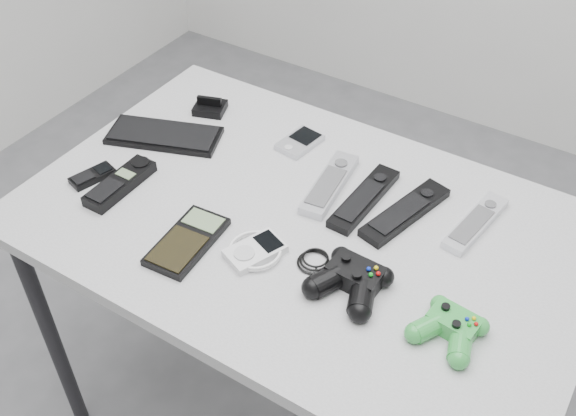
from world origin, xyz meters
The scene contains 14 objects.
desk centered at (-0.02, 0.07, 0.71)m, with size 1.17×0.75×0.78m.
pda_keyboard centered at (-0.45, 0.14, 0.79)m, with size 0.27×0.11×0.02m, color black.
dock_bracket centered at (-0.42, 0.29, 0.80)m, with size 0.08×0.07×0.04m, color black.
pda centered at (-0.16, 0.29, 0.79)m, with size 0.07×0.11×0.02m, color #B6B7BE.
remote_silver_a centered at (-0.02, 0.19, 0.79)m, with size 0.05×0.22×0.02m, color #B6B7BE.
remote_black_a centered at (0.07, 0.19, 0.79)m, with size 0.05×0.23×0.02m, color black.
remote_black_b centered at (0.16, 0.19, 0.79)m, with size 0.06×0.24×0.02m, color black.
remote_silver_b centered at (0.29, 0.24, 0.79)m, with size 0.05×0.20×0.02m, color silver.
mobile_phone centered at (-0.48, -0.06, 0.79)m, with size 0.04×0.10×0.02m, color black.
cordless_handset centered at (-0.41, -0.06, 0.80)m, with size 0.06×0.18×0.03m, color black.
calculator centered at (-0.17, -0.11, 0.79)m, with size 0.09×0.18×0.02m, color black.
mp3_player centered at (-0.04, -0.06, 0.79)m, with size 0.11×0.11×0.02m, color silver.
controller_black centered at (0.16, -0.04, 0.81)m, with size 0.24×0.15×0.05m, color black, non-canonical shape.
controller_green centered at (0.35, -0.04, 0.80)m, with size 0.12×0.13×0.04m, color #25892E, non-canonical shape.
Camera 1 is at (0.50, -0.81, 1.74)m, focal length 42.00 mm.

